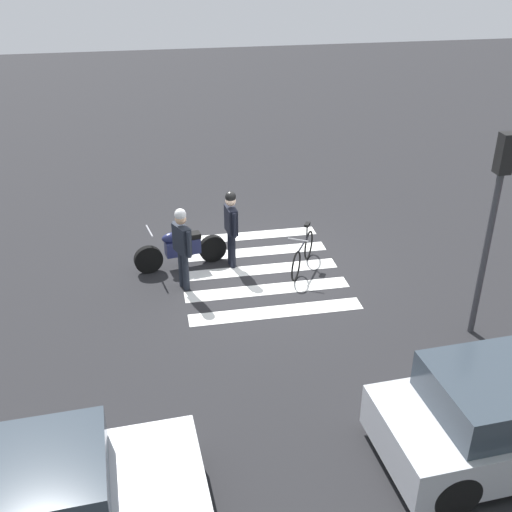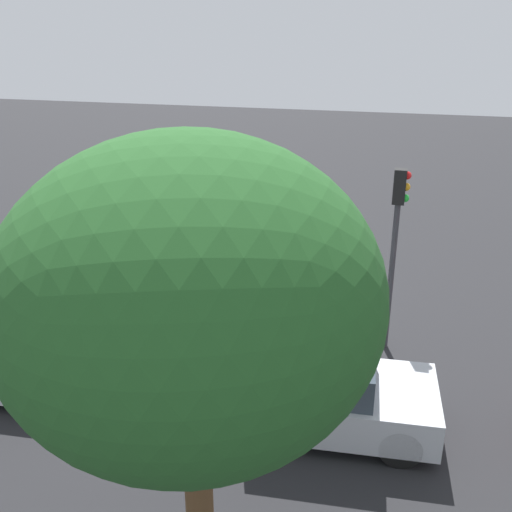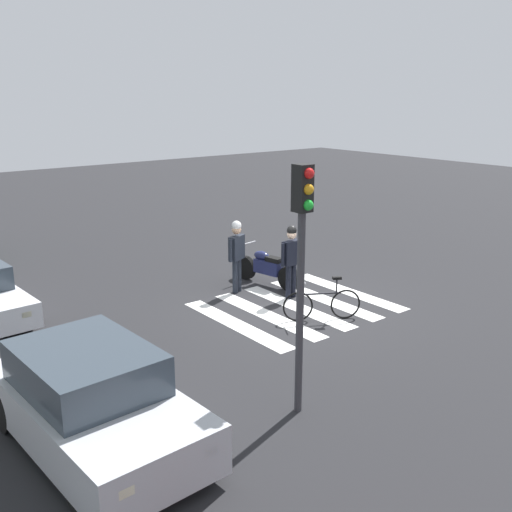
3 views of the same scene
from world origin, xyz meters
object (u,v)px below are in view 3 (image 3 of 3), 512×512
(officer_on_foot, at_px, (291,256))
(officer_by_motorcycle, at_px, (237,251))
(police_motorcycle, at_px, (267,268))
(car_silver_sedan, at_px, (93,402))
(traffic_light_pole, at_px, (302,250))
(leaning_bicycle, at_px, (322,304))

(officer_on_foot, distance_m, officer_by_motorcycle, 1.42)
(police_motorcycle, height_order, officer_by_motorcycle, officer_by_motorcycle)
(car_silver_sedan, xyz_separation_m, traffic_light_pole, (-1.09, -2.98, 1.97))
(officer_on_foot, bearing_deg, leaning_bicycle, 163.99)
(traffic_light_pole, bearing_deg, officer_by_motorcycle, -26.87)
(police_motorcycle, xyz_separation_m, officer_by_motorcycle, (0.02, 0.97, 0.63))
(officer_on_foot, relative_size, car_silver_sedan, 0.46)
(officer_by_motorcycle, bearing_deg, leaning_bicycle, -172.64)
(police_motorcycle, relative_size, car_silver_sedan, 0.54)
(traffic_light_pole, bearing_deg, car_silver_sedan, 69.94)
(leaning_bicycle, xyz_separation_m, traffic_light_pole, (-2.61, 3.07, 2.30))
(leaning_bicycle, xyz_separation_m, officer_by_motorcycle, (2.74, 0.35, 0.71))
(officer_on_foot, xyz_separation_m, car_silver_sedan, (-3.09, 6.50, -0.37))
(police_motorcycle, xyz_separation_m, traffic_light_pole, (-5.33, 3.68, 2.22))
(officer_on_foot, distance_m, traffic_light_pole, 5.69)
(traffic_light_pole, bearing_deg, police_motorcycle, -34.64)
(traffic_light_pole, bearing_deg, officer_on_foot, -40.06)
(police_motorcycle, distance_m, car_silver_sedan, 7.90)
(leaning_bicycle, distance_m, traffic_light_pole, 4.63)
(police_motorcycle, height_order, leaning_bicycle, police_motorcycle)
(police_motorcycle, bearing_deg, traffic_light_pole, 145.36)
(police_motorcycle, distance_m, officer_on_foot, 1.31)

